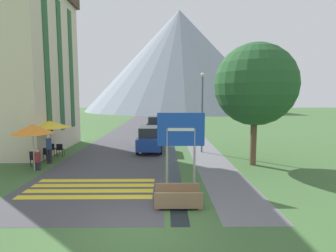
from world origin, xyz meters
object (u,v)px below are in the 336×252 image
Objects in this scene: cafe_chair_near_right at (34,157)px; cafe_chair_near_left at (34,158)px; cafe_chair_far_left at (60,149)px; parked_car_near at (150,139)px; cafe_chair_middle at (47,153)px; cafe_umbrella_front_orange at (32,129)px; cafe_umbrella_middle_yellow at (50,124)px; hotel_building at (26,60)px; person_seated_near at (37,158)px; footbridge at (178,199)px; tree_by_path at (255,85)px; road_sign at (181,136)px; cafe_chair_far_right at (52,148)px; streetlamp at (202,106)px; person_standing_terrace at (49,147)px; parked_car_far at (156,124)px.

cafe_chair_near_right and cafe_chair_near_left have the same top height.
cafe_chair_near_left is at bearing -99.53° from cafe_chair_far_left.
cafe_chair_near_right is at bearing -146.89° from parked_car_near.
cafe_umbrella_front_orange reaches higher than cafe_chair_middle.
hotel_building is at bearing 133.79° from cafe_umbrella_middle_yellow.
cafe_chair_far_left is 3.48m from person_seated_near.
tree_by_path is at bearing 50.93° from footbridge.
cafe_umbrella_middle_yellow reaches higher than footbridge.
cafe_umbrella_middle_yellow is (-0.30, -0.72, 1.74)m from cafe_chair_far_left.
parked_car_near is (-1.84, 7.64, -1.31)m from road_sign.
cafe_umbrella_front_orange is (3.05, -5.69, -4.40)m from hotel_building.
cafe_chair_middle is 1.00× the size of cafe_chair_near_left.
cafe_chair_middle is 0.34× the size of cafe_umbrella_front_orange.
cafe_chair_far_right is 0.71× the size of person_seated_near.
tree_by_path is (12.25, -2.42, 4.16)m from cafe_chair_far_left.
cafe_umbrella_middle_yellow is 0.44× the size of streetlamp.
streetlamp is at bearing 26.35° from cafe_umbrella_front_orange.
person_seated_near is at bearing -175.00° from tree_by_path.
footbridge is at bearing -103.02° from streetlamp.
cafe_chair_far_right is at bearing 89.07° from cafe_chair_near_left.
tree_by_path reaches higher than streetlamp.
streetlamp is (3.78, -0.54, 2.43)m from parked_car_near.
person_standing_terrace is (-0.01, 1.48, 0.34)m from person_seated_near.
cafe_chair_middle is at bearing -113.90° from parked_car_far.
streetlamp is at bearing -71.77° from parked_car_far.
tree_by_path is at bearing -7.71° from cafe_umbrella_middle_yellow.
cafe_umbrella_middle_yellow is at bearing 99.42° from person_seated_near.
tree_by_path reaches higher than cafe_chair_far_left.
cafe_chair_near_right is at bearing -179.83° from tree_by_path.
cafe_chair_middle is at bearing 101.36° from person_seated_near.
hotel_building reaches higher than cafe_chair_near_right.
streetlamp reaches higher than road_sign.
parked_car_far is (9.01, 10.56, -5.77)m from hotel_building.
cafe_umbrella_middle_yellow is 12.89m from tree_by_path.
hotel_building is at bearing 137.88° from cafe_chair_middle.
cafe_chair_near_left is 0.15× the size of streetlamp.
cafe_chair_near_right is 1.00× the size of cafe_chair_near_left.
road_sign is 9.37m from cafe_chair_middle.
cafe_chair_near_right is (-6.52, -15.14, -0.40)m from parked_car_far.
parked_car_near is 5.05× the size of cafe_chair_near_right.
person_standing_terrace is at bearing -88.09° from cafe_chair_far_left.
tree_by_path is at bearing -21.49° from cafe_chair_near_right.
road_sign is 7.45m from streetlamp.
cafe_umbrella_middle_yellow is at bearing 96.53° from cafe_umbrella_front_orange.
footbridge is 8.66m from tree_by_path.
cafe_umbrella_front_orange reaches higher than cafe_chair_far_right.
person_seated_near is at bearing -153.77° from streetlamp.
tree_by_path is (6.28, -4.20, 3.77)m from parked_car_near.
footbridge is at bearing -49.52° from cafe_chair_far_left.
streetlamp is (10.29, 3.71, 2.83)m from cafe_chair_near_right.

